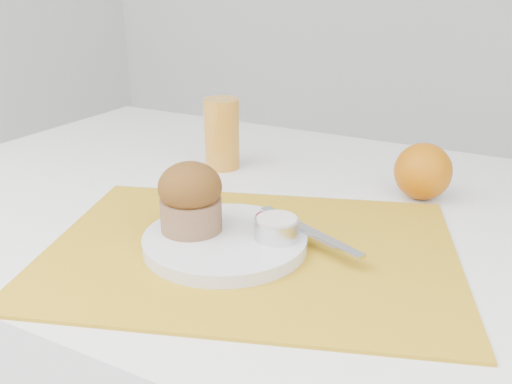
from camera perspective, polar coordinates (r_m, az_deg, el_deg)
The scene contains 10 objects.
placemat at distance 0.71m, azimuth -0.53°, elevation -5.84°, with size 0.50×0.37×0.00m, color gold.
plate at distance 0.71m, azimuth -3.11°, elevation -4.91°, with size 0.20×0.20×0.02m, color silver.
ramekin at distance 0.69m, azimuth 2.10°, elevation -3.70°, with size 0.06×0.06×0.02m, color silver.
cream at distance 0.69m, azimuth 2.12°, elevation -2.81°, with size 0.05×0.05×0.01m, color silver.
raspberry_near at distance 0.72m, azimuth 1.28°, elevation -2.86°, with size 0.02×0.02×0.02m, color #5B021A.
raspberry_far at distance 0.73m, azimuth 0.64°, elevation -2.60°, with size 0.02×0.02×0.02m, color #55020D.
butter_knife at distance 0.71m, azimuth 5.28°, elevation -3.88°, with size 0.18×0.01×0.00m, color #B4B7BD.
orange at distance 0.89m, azimuth 16.35°, elevation 1.99°, with size 0.09×0.09×0.09m, color #BE6406.
juice_glass at distance 0.99m, azimuth -3.44°, elevation 5.83°, with size 0.06×0.06×0.12m, color orange.
muffin at distance 0.71m, azimuth -6.57°, elevation -0.55°, with size 0.10×0.10×0.09m.
Camera 1 is at (0.37, -0.65, 1.08)m, focal length 40.00 mm.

